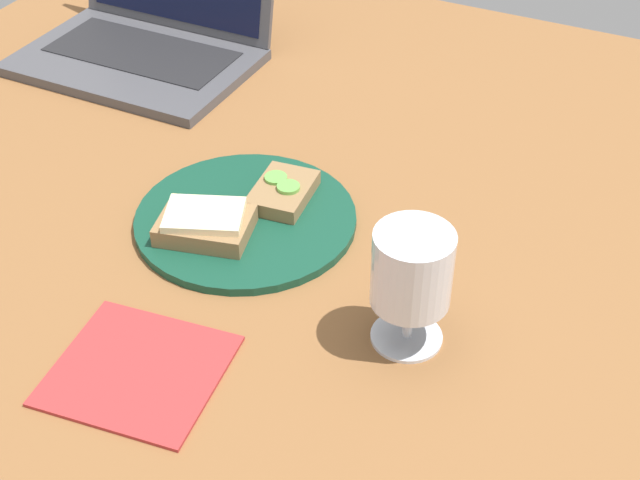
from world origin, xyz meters
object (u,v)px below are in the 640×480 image
(sandwich_with_cucumber, at_px, (283,191))
(sandwich_with_cheese, at_px, (205,223))
(plate, at_px, (246,219))
(wine_glass, at_px, (412,275))
(napkin, at_px, (138,370))
(laptop, at_px, (148,32))

(sandwich_with_cucumber, bearing_deg, sandwich_with_cheese, -115.25)
(plate, xyz_separation_m, sandwich_with_cheese, (-0.02, -0.05, 0.02))
(plate, xyz_separation_m, sandwich_with_cucumber, (0.02, 0.05, 0.02))
(sandwich_with_cheese, height_order, wine_glass, wine_glass)
(wine_glass, bearing_deg, plate, 158.66)
(plate, height_order, sandwich_with_cheese, sandwich_with_cheese)
(sandwich_with_cucumber, bearing_deg, plate, -115.12)
(plate, height_order, sandwich_with_cucumber, sandwich_with_cucumber)
(plate, height_order, napkin, plate)
(laptop, height_order, napkin, laptop)
(sandwich_with_cucumber, relative_size, laptop, 0.28)
(sandwich_with_cheese, distance_m, wine_glass, 0.27)
(plate, bearing_deg, sandwich_with_cheese, -115.38)
(sandwich_with_cheese, bearing_deg, laptop, 132.30)
(wine_glass, height_order, napkin, wine_glass)
(napkin, bearing_deg, laptop, 123.63)
(sandwich_with_cheese, bearing_deg, wine_glass, -9.61)
(sandwich_with_cucumber, height_order, wine_glass, wine_glass)
(laptop, xyz_separation_m, napkin, (0.37, -0.55, -0.04))
(sandwich_with_cheese, relative_size, napkin, 0.73)
(laptop, relative_size, napkin, 2.16)
(laptop, bearing_deg, sandwich_with_cheese, -47.70)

